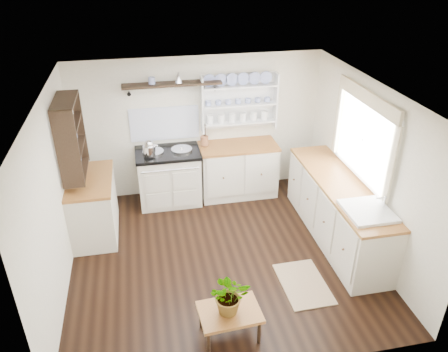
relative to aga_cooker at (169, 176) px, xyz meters
The scene contains 19 objects.
floor 1.73m from the aga_cooker, 70.72° to the right, with size 4.00×3.80×0.01m, color black.
wall_back 0.94m from the aga_cooker, 31.03° to the left, with size 4.00×0.02×2.30m, color beige.
wall_right 3.07m from the aga_cooker, 31.62° to the right, with size 0.02×3.80×2.30m, color beige.
wall_left 2.25m from the aga_cooker, 132.75° to the right, with size 0.02×3.80×2.30m, color beige.
ceiling 2.48m from the aga_cooker, 70.72° to the right, with size 4.00×3.80×0.01m, color white.
window 3.08m from the aga_cooker, 29.61° to the right, with size 0.08×1.55×1.22m.
aga_cooker is the anchor object (origin of this frame).
back_cabinets 1.15m from the aga_cooker, ahead, with size 1.27×0.63×0.90m.
right_cabinets 2.69m from the aga_cooker, 33.16° to the right, with size 0.62×2.43×0.90m.
belfast_sink 3.18m from the aga_cooker, 44.62° to the right, with size 0.55×0.60×0.45m.
left_cabinets 1.33m from the aga_cooker, 149.80° to the right, with size 0.62×1.13×0.90m.
plate_rack 1.65m from the aga_cooker, 13.77° to the left, with size 1.20×0.22×0.90m.
high_shelf 1.47m from the aga_cooker, 54.29° to the left, with size 1.50×0.29×0.16m.
left_shelving 1.82m from the aga_cooker, 152.58° to the right, with size 0.28×0.80×1.05m, color black.
kettle 0.66m from the aga_cooker, 156.86° to the right, with size 0.19×0.19×0.24m, color silver, non-canonical shape.
utensil_crock 0.81m from the aga_cooker, 10.33° to the left, with size 0.13×0.13×0.15m, color brown.
center_table 2.97m from the aga_cooker, 82.75° to the right, with size 0.68×0.51×0.35m.
potted_plant 2.97m from the aga_cooker, 82.75° to the right, with size 0.42×0.36×0.46m, color #3F7233.
floor_rug 2.80m from the aga_cooker, 58.16° to the right, with size 0.55×0.85×0.02m, color #8B6651.
Camera 1 is at (-0.91, -4.69, 3.83)m, focal length 35.00 mm.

